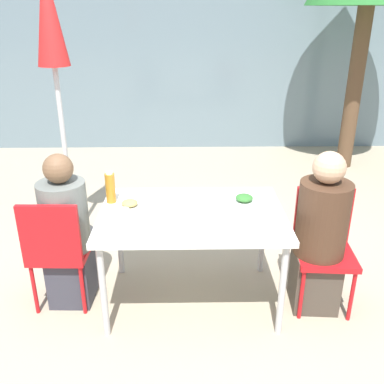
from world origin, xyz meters
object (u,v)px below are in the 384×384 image
object	(u,v)px
person_left	(67,235)
salad_bowl	(176,200)
chair_left	(57,246)
closed_umbrella	(52,46)
drinking_cup	(124,216)
bottle	(110,188)
chair_right	(324,239)
person_right	(320,238)

from	to	relation	value
person_left	salad_bowl	world-z (taller)	person_left
chair_left	closed_umbrella	xyz separation A→B (m)	(-0.17, 1.04, 1.24)
drinking_cup	person_left	bearing A→B (deg)	157.58
person_left	drinking_cup	size ratio (longest dim) A/B	11.35
closed_umbrella	bottle	size ratio (longest dim) A/B	10.20
chair_right	bottle	xyz separation A→B (m)	(-1.52, 0.17, 0.34)
salad_bowl	chair_left	bearing A→B (deg)	-166.30
person_left	chair_right	size ratio (longest dim) A/B	1.33
closed_umbrella	salad_bowl	distance (m)	1.63
person_right	drinking_cup	xyz separation A→B (m)	(-1.33, -0.09, 0.22)
chair_right	drinking_cup	size ratio (longest dim) A/B	8.51
chair_right	person_right	world-z (taller)	person_right
chair_left	salad_bowl	size ratio (longest dim) A/B	5.37
chair_left	drinking_cup	xyz separation A→B (m)	(0.50, -0.10, 0.28)
closed_umbrella	chair_right	bearing A→B (deg)	-25.54
bottle	drinking_cup	bearing A→B (deg)	-67.70
person_right	salad_bowl	bearing A→B (deg)	-7.82
closed_umbrella	salad_bowl	bearing A→B (deg)	-40.29
closed_umbrella	drinking_cup	size ratio (longest dim) A/B	23.79
chair_left	closed_umbrella	bearing A→B (deg)	100.83
person_left	bottle	bearing A→B (deg)	28.15
person_left	person_right	world-z (taller)	person_right
chair_left	salad_bowl	bearing A→B (deg)	15.38
chair_left	person_right	size ratio (longest dim) A/B	0.73
chair_right	drinking_cup	xyz separation A→B (m)	(-1.38, -0.17, 0.28)
bottle	chair_right	bearing A→B (deg)	-6.29
chair_right	bottle	size ratio (longest dim) A/B	3.65
bottle	drinking_cup	xyz separation A→B (m)	(0.14, -0.33, -0.06)
person_left	chair_right	xyz separation A→B (m)	(1.83, -0.02, -0.04)
drinking_cup	salad_bowl	size ratio (longest dim) A/B	0.63
person_left	chair_left	bearing A→B (deg)	-121.87
chair_right	person_right	size ratio (longest dim) A/B	0.73
person_left	drinking_cup	world-z (taller)	person_left
bottle	salad_bowl	xyz separation A→B (m)	(0.47, -0.03, -0.09)
closed_umbrella	bottle	world-z (taller)	closed_umbrella
closed_umbrella	bottle	distance (m)	1.32
chair_left	drinking_cup	distance (m)	0.58
drinking_cup	person_right	bearing A→B (deg)	3.90
bottle	salad_bowl	world-z (taller)	bottle
person_right	closed_umbrella	world-z (taller)	closed_umbrella
person_left	salad_bowl	bearing A→B (deg)	10.66
person_right	drinking_cup	size ratio (longest dim) A/B	11.71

